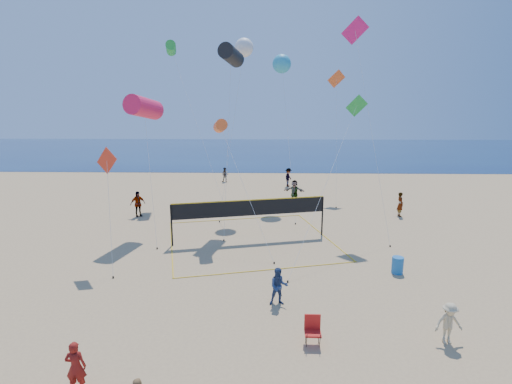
{
  "coord_description": "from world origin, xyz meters",
  "views": [
    {
      "loc": [
        1.67,
        -11.69,
        8.2
      ],
      "look_at": [
        1.28,
        2.0,
        5.22
      ],
      "focal_mm": 28.0,
      "sensor_mm": 36.0,
      "label": 1
    }
  ],
  "objects_px": {
    "woman": "(76,367)",
    "volleyball_net": "(250,212)",
    "camp_chair": "(313,328)",
    "trash_barrel": "(398,265)"
  },
  "relations": [
    {
      "from": "woman",
      "to": "volleyball_net",
      "type": "relative_size",
      "value": 0.14
    },
    {
      "from": "camp_chair",
      "to": "volleyball_net",
      "type": "xyz_separation_m",
      "value": [
        -2.66,
        10.96,
        1.19
      ]
    },
    {
      "from": "woman",
      "to": "camp_chair",
      "type": "relative_size",
      "value": 1.38
    },
    {
      "from": "woman",
      "to": "trash_barrel",
      "type": "distance_m",
      "value": 14.88
    },
    {
      "from": "woman",
      "to": "volleyball_net",
      "type": "distance_m",
      "value": 14.32
    },
    {
      "from": "woman",
      "to": "camp_chair",
      "type": "xyz_separation_m",
      "value": [
        7.12,
        2.6,
        -0.21
      ]
    },
    {
      "from": "woman",
      "to": "trash_barrel",
      "type": "xyz_separation_m",
      "value": [
        12.02,
        8.77,
        -0.38
      ]
    },
    {
      "from": "woman",
      "to": "camp_chair",
      "type": "distance_m",
      "value": 7.59
    },
    {
      "from": "camp_chair",
      "to": "trash_barrel",
      "type": "xyz_separation_m",
      "value": [
        4.9,
        6.16,
        -0.17
      ]
    },
    {
      "from": "woman",
      "to": "trash_barrel",
      "type": "relative_size",
      "value": 1.9
    }
  ]
}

